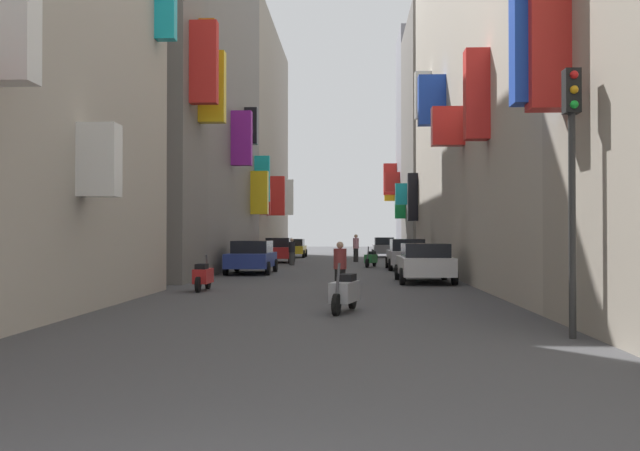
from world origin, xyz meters
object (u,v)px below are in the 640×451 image
(parked_car_grey, at_px, (384,247))
(parked_car_silver, at_px, (407,254))
(pedestrian_near_left, at_px, (356,248))
(scooter_silver, at_px, (345,292))
(parked_car_yellow, at_px, (293,248))
(scooter_white, at_px, (398,256))
(parked_car_red, at_px, (279,250))
(parked_car_white, at_px, (425,262))
(pedestrian_crossing, at_px, (340,268))
(pedestrian_near_right, at_px, (292,252))
(traffic_light_near_corner, at_px, (572,156))
(parked_car_blue, at_px, (252,256))
(scooter_green, at_px, (371,259))
(scooter_red, at_px, (203,276))

(parked_car_grey, relative_size, parked_car_silver, 1.01)
(pedestrian_near_left, bearing_deg, scooter_silver, -90.86)
(parked_car_grey, xyz_separation_m, parked_car_yellow, (-7.16, -1.10, -0.05))
(parked_car_grey, relative_size, scooter_white, 2.21)
(scooter_white, bearing_deg, pedestrian_near_left, 126.19)
(parked_car_red, bearing_deg, parked_car_white, -67.92)
(parked_car_red, distance_m, pedestrian_crossing, 23.76)
(parked_car_white, xyz_separation_m, pedestrian_near_right, (-6.14, 14.15, 0.01))
(parked_car_red, height_order, parked_car_grey, parked_car_red)
(pedestrian_crossing, bearing_deg, scooter_white, 81.60)
(parked_car_white, relative_size, parked_car_yellow, 0.98)
(parked_car_red, distance_m, pedestrian_near_right, 4.04)
(parked_car_silver, bearing_deg, scooter_silver, -98.64)
(scooter_silver, bearing_deg, parked_car_red, 99.12)
(parked_car_red, relative_size, traffic_light_near_corner, 0.86)
(parked_car_blue, relative_size, scooter_white, 2.23)
(parked_car_red, relative_size, parked_car_white, 0.94)
(parked_car_white, xyz_separation_m, scooter_green, (-1.63, 11.98, -0.30))
(parked_car_grey, bearing_deg, parked_car_blue, -106.59)
(parked_car_yellow, relative_size, scooter_green, 2.33)
(pedestrian_crossing, relative_size, pedestrian_near_left, 0.87)
(parked_car_white, distance_m, parked_car_blue, 9.16)
(parked_car_blue, height_order, scooter_green, parked_car_blue)
(parked_car_white, xyz_separation_m, scooter_red, (-7.33, -4.11, -0.30))
(scooter_silver, xyz_separation_m, pedestrian_near_left, (0.44, 29.06, 0.44))
(parked_car_red, bearing_deg, scooter_red, -90.05)
(parked_car_grey, relative_size, scooter_green, 2.42)
(parked_car_blue, relative_size, pedestrian_crossing, 2.86)
(pedestrian_crossing, height_order, pedestrian_near_left, pedestrian_near_left)
(parked_car_grey, distance_m, pedestrian_near_left, 10.52)
(parked_car_yellow, height_order, scooter_red, parked_car_yellow)
(pedestrian_crossing, bearing_deg, parked_car_silver, 78.11)
(parked_car_yellow, xyz_separation_m, pedestrian_crossing, (4.26, -33.74, 0.01))
(scooter_red, relative_size, pedestrian_crossing, 1.18)
(parked_car_yellow, relative_size, scooter_red, 2.31)
(parked_car_blue, bearing_deg, pedestrian_crossing, -69.09)
(parked_car_white, distance_m, scooter_green, 12.09)
(scooter_white, bearing_deg, scooter_silver, -96.54)
(scooter_silver, bearing_deg, scooter_white, 83.46)
(parked_car_grey, bearing_deg, pedestrian_crossing, -94.76)
(parked_car_silver, bearing_deg, scooter_white, 90.02)
(parked_car_silver, distance_m, scooter_white, 6.31)
(parked_car_grey, distance_m, scooter_red, 34.36)
(parked_car_grey, relative_size, pedestrian_near_left, 2.45)
(scooter_red, bearing_deg, scooter_silver, -51.97)
(parked_car_grey, height_order, traffic_light_near_corner, traffic_light_near_corner)
(parked_car_yellow, relative_size, scooter_silver, 2.23)
(pedestrian_near_right, bearing_deg, pedestrian_crossing, -80.92)
(pedestrian_near_right, xyz_separation_m, traffic_light_near_corner, (7.18, -27.79, 2.32))
(pedestrian_near_right, bearing_deg, scooter_red, -93.74)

